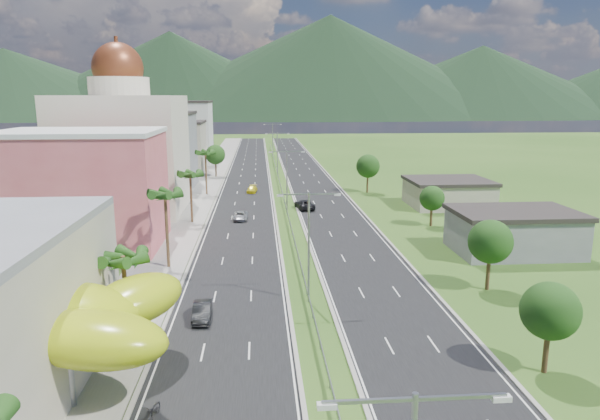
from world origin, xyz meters
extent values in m
plane|color=#2D5119|center=(0.00, 0.00, 0.00)|extent=(500.00, 500.00, 0.00)
cube|color=black|center=(-7.50, 90.00, 0.02)|extent=(11.00, 260.00, 0.04)
cube|color=black|center=(7.50, 90.00, 0.02)|extent=(11.00, 260.00, 0.04)
cube|color=gray|center=(-17.00, 90.00, 0.06)|extent=(7.00, 260.00, 0.12)
cube|color=gray|center=(0.00, 72.00, 0.62)|extent=(0.08, 216.00, 0.28)
cube|color=gray|center=(0.00, 174.00, 0.35)|extent=(0.10, 0.12, 0.70)
cube|color=gray|center=(-1.44, -25.00, 10.80)|extent=(2.88, 0.12, 0.12)
cube|color=gray|center=(1.44, -25.00, 10.80)|extent=(2.88, 0.12, 0.12)
cube|color=silver|center=(-2.72, -25.00, 10.70)|extent=(0.60, 0.25, 0.18)
cube|color=silver|center=(2.72, -25.00, 10.70)|extent=(0.60, 0.25, 0.18)
cylinder|color=gray|center=(0.00, 10.00, 5.50)|extent=(0.20, 0.20, 11.00)
cube|color=gray|center=(-1.44, 10.00, 10.80)|extent=(2.88, 0.12, 0.12)
cube|color=gray|center=(1.44, 10.00, 10.80)|extent=(2.88, 0.12, 0.12)
cube|color=silver|center=(-2.72, 10.00, 10.70)|extent=(0.60, 0.25, 0.18)
cube|color=silver|center=(2.72, 10.00, 10.70)|extent=(0.60, 0.25, 0.18)
cylinder|color=gray|center=(0.00, 50.00, 5.50)|extent=(0.20, 0.20, 11.00)
cube|color=gray|center=(-1.44, 50.00, 10.80)|extent=(2.88, 0.12, 0.12)
cube|color=gray|center=(1.44, 50.00, 10.80)|extent=(2.88, 0.12, 0.12)
cube|color=silver|center=(-2.72, 50.00, 10.70)|extent=(0.60, 0.25, 0.18)
cube|color=silver|center=(2.72, 50.00, 10.70)|extent=(0.60, 0.25, 0.18)
cylinder|color=gray|center=(0.00, 95.00, 5.50)|extent=(0.20, 0.20, 11.00)
cube|color=gray|center=(-1.44, 95.00, 10.80)|extent=(2.88, 0.12, 0.12)
cube|color=gray|center=(1.44, 95.00, 10.80)|extent=(2.88, 0.12, 0.12)
cube|color=silver|center=(-2.72, 95.00, 10.70)|extent=(0.60, 0.25, 0.18)
cube|color=silver|center=(2.72, 95.00, 10.70)|extent=(0.60, 0.25, 0.18)
cylinder|color=gray|center=(0.00, 140.00, 5.50)|extent=(0.20, 0.20, 11.00)
cube|color=gray|center=(-1.44, 140.00, 10.80)|extent=(2.88, 0.12, 0.12)
cube|color=gray|center=(1.44, 140.00, 10.80)|extent=(2.88, 0.12, 0.12)
cube|color=silver|center=(-2.72, 140.00, 10.70)|extent=(0.60, 0.25, 0.18)
cube|color=silver|center=(2.72, 140.00, 10.70)|extent=(0.60, 0.25, 0.18)
cylinder|color=gray|center=(-17.00, -7.00, 2.00)|extent=(0.50, 0.50, 4.00)
cylinder|color=gray|center=(-15.00, -2.00, 2.00)|extent=(0.50, 0.50, 4.00)
cube|color=#CC545D|center=(-28.00, 32.00, 7.50)|extent=(20.00, 15.00, 15.00)
cube|color=beige|center=(-28.00, 55.00, 10.00)|extent=(20.00, 20.00, 20.00)
cylinder|color=beige|center=(-28.00, 55.00, 21.50)|extent=(10.00, 10.00, 3.00)
sphere|color=brown|center=(-28.00, 55.00, 24.50)|extent=(8.40, 8.40, 8.40)
cube|color=slate|center=(-27.00, 80.00, 8.00)|extent=(16.00, 15.00, 16.00)
cube|color=#A29B85|center=(-27.00, 102.00, 6.50)|extent=(16.00, 15.00, 13.00)
cube|color=silver|center=(-27.00, 125.00, 9.00)|extent=(16.00, 15.00, 18.00)
cube|color=slate|center=(28.00, 25.00, 2.50)|extent=(15.00, 10.00, 5.00)
cube|color=#A29B85|center=(30.00, 55.00, 2.20)|extent=(14.00, 12.00, 4.40)
cylinder|color=#47301C|center=(-15.50, 2.00, 3.75)|extent=(0.36, 0.36, 7.50)
cylinder|color=#47301C|center=(-15.50, 22.00, 4.50)|extent=(0.36, 0.36, 9.00)
cylinder|color=#47301C|center=(-15.50, 45.00, 4.00)|extent=(0.36, 0.36, 8.00)
cylinder|color=#47301C|center=(-15.50, 70.00, 4.40)|extent=(0.36, 0.36, 8.80)
cylinder|color=#47301C|center=(-15.50, 95.00, 2.45)|extent=(0.40, 0.40, 4.90)
sphere|color=#214916|center=(-15.50, 95.00, 5.60)|extent=(4.90, 4.90, 4.90)
cylinder|color=#47301C|center=(16.00, -5.00, 2.10)|extent=(0.40, 0.40, 4.20)
sphere|color=#214916|center=(16.00, -5.00, 4.80)|extent=(4.20, 4.20, 4.20)
cylinder|color=#47301C|center=(19.00, 12.00, 2.27)|extent=(0.40, 0.40, 4.55)
sphere|color=#214916|center=(19.00, 12.00, 5.20)|extent=(4.55, 4.55, 4.55)
cylinder|color=#47301C|center=(22.00, 40.00, 1.92)|extent=(0.40, 0.40, 3.85)
sphere|color=#214916|center=(22.00, 40.00, 4.40)|extent=(3.85, 3.85, 3.85)
cylinder|color=#47301C|center=(18.00, 70.00, 2.45)|extent=(0.40, 0.40, 4.90)
sphere|color=#214916|center=(18.00, 70.00, 5.60)|extent=(4.90, 4.90, 4.90)
imported|color=black|center=(-10.02, 6.51, 0.79)|extent=(1.68, 4.59, 1.50)
imported|color=#94969B|center=(-7.84, 46.25, 0.70)|extent=(2.31, 4.83, 1.33)
imported|color=gold|center=(-6.22, 71.73, 0.71)|extent=(2.38, 4.81, 1.34)
imported|color=black|center=(3.35, 54.19, 0.85)|extent=(3.67, 6.24, 1.63)
imported|color=black|center=(-11.45, -8.72, 0.69)|extent=(0.95, 2.12, 1.31)
camera|label=1|loc=(-4.64, -39.42, 19.85)|focal=32.00mm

